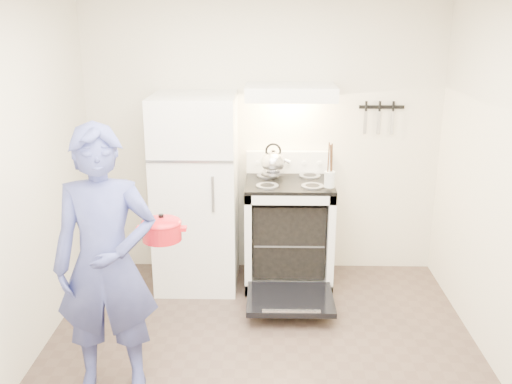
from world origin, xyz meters
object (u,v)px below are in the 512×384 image
stove_body (288,234)px  person (106,265)px  refrigerator (196,192)px  tea_kettle (273,161)px  dutch_oven (162,231)px

stove_body → person: (-1.18, -1.58, 0.41)m
stove_body → person: person is taller
refrigerator → person: person is taller
stove_body → tea_kettle: (-0.14, 0.10, 0.65)m
stove_body → tea_kettle: bearing=144.7°
person → tea_kettle: bearing=52.2°
tea_kettle → dutch_oven: bearing=-119.7°
refrigerator → person: size_ratio=0.97×
person → dutch_oven: (0.29, 0.35, 0.08)m
tea_kettle → person: person is taller
dutch_oven → refrigerator: bearing=86.0°
refrigerator → dutch_oven: refrigerator is taller
tea_kettle → dutch_oven: tea_kettle is taller
stove_body → person: size_ratio=0.53×
tea_kettle → stove_body: bearing=-35.3°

